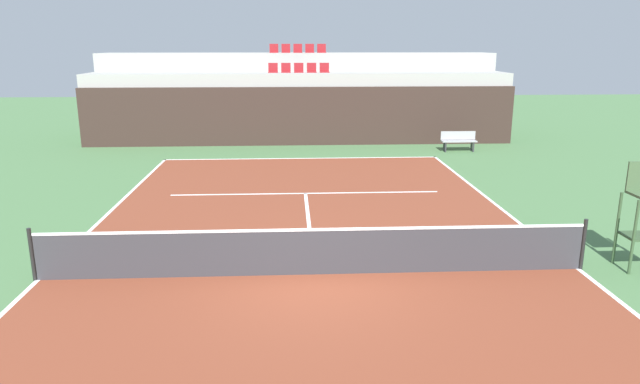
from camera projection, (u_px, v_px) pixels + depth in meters
The scene contains 14 objects.
ground_plane at pixel (314, 275), 11.54m from camera, with size 80.00×80.00×0.00m, color #477042.
court_surface at pixel (314, 274), 11.54m from camera, with size 11.00×24.00×0.01m, color brown.
baseline_far at pixel (302, 158), 23.09m from camera, with size 11.00×0.10×0.00m, color white.
sideline_left at pixel (38, 280), 11.26m from camera, with size 0.10×24.00×0.00m, color white.
sideline_right at pixel (578, 269), 11.82m from camera, with size 0.10×24.00×0.00m, color white.
service_line_far at pixel (305, 193), 17.72m from camera, with size 8.26×0.10×0.00m, color white.
centre_service_line at pixel (309, 225), 14.63m from camera, with size 0.10×6.40×0.00m, color white.
back_wall at pixel (300, 116), 25.87m from camera, with size 19.52×0.30×2.61m, color #33231E.
stands_tier_lower at pixel (299, 107), 27.11m from camera, with size 19.52×2.40×3.18m, color #9E9E99.
stands_tier_upper at pixel (298, 93), 29.32m from camera, with size 19.52×2.40×4.04m, color #9E9E99.
seating_row_lower at pixel (299, 70), 26.76m from camera, with size 2.85×0.44×0.44m.
seating_row_upper at pixel (298, 50), 28.87m from camera, with size 2.85×0.44×0.44m.
tennis_net at pixel (314, 251), 11.41m from camera, with size 11.08×0.08×1.07m.
player_bench at pixel (459, 140), 24.53m from camera, with size 1.50×0.40×0.85m.
Camera 1 is at (-0.46, -10.74, 4.53)m, focal length 32.16 mm.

